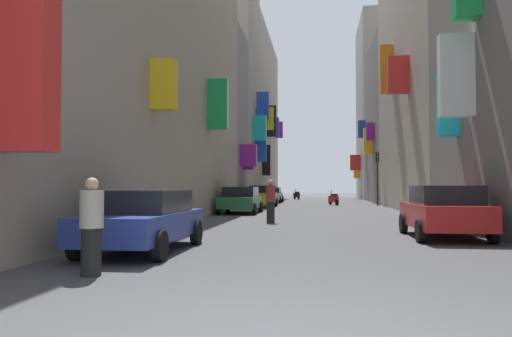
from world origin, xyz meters
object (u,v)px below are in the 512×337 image
pedestrian_crossing (91,227)px  traffic_light_near_corner (377,169)px  parked_car_red (444,211)px  scooter_red (334,199)px  scooter_black (297,195)px  pedestrian_near_left (271,201)px  parked_car_silver (272,195)px  scooter_green (275,197)px  parked_car_blue (145,219)px  parked_car_green (241,199)px  parked_car_yellow (262,196)px

pedestrian_crossing → traffic_light_near_corner: (7.94, 30.29, 1.95)m
parked_car_red → scooter_red: (-2.35, 24.34, -0.30)m
scooter_black → pedestrian_near_left: bearing=-89.1°
parked_car_red → pedestrian_crossing: size_ratio=2.49×
parked_car_red → traffic_light_near_corner: 23.63m
parked_car_silver → scooter_green: (-0.03, 3.84, -0.25)m
scooter_black → scooter_green: bearing=-102.3°
scooter_green → scooter_black: bearing=77.7°
scooter_black → scooter_green: same height
parked_car_blue → pedestrian_crossing: bearing=-85.9°
scooter_green → pedestrian_near_left: 27.70m
parked_car_silver → pedestrian_near_left: 23.87m
parked_car_red → parked_car_silver: size_ratio=0.97×
parked_car_green → pedestrian_crossing: bearing=-88.4°
parked_car_red → traffic_light_near_corner: size_ratio=0.98×
scooter_red → pedestrian_crossing: bearing=-98.6°
parked_car_red → scooter_black: size_ratio=2.32×
scooter_red → pedestrian_crossing: pedestrian_crossing is taller
scooter_green → traffic_light_near_corner: 12.76m
parked_car_red → scooter_red: size_ratio=2.31×
parked_car_green → parked_car_red: bearing=-57.3°
parked_car_green → traffic_light_near_corner: size_ratio=1.01×
parked_car_silver → parked_car_green: 17.14m
parked_car_green → parked_car_yellow: bearing=88.1°
parked_car_yellow → traffic_light_near_corner: 9.30m
scooter_red → parked_car_silver: bearing=138.4°
scooter_black → pedestrian_crossing: (-1.16, -47.27, 0.32)m
parked_car_blue → parked_car_green: (-0.30, 15.53, 0.02)m
pedestrian_crossing → pedestrian_near_left: pedestrian_near_left is taller
parked_car_silver → scooter_red: size_ratio=2.38×
scooter_red → pedestrian_crossing: 31.46m
pedestrian_near_left → traffic_light_near_corner: 19.44m
parked_car_yellow → parked_car_blue: bearing=-89.9°
scooter_green → pedestrian_crossing: size_ratio=1.23×
scooter_black → pedestrian_near_left: size_ratio=1.00×
parked_car_blue → scooter_green: bearing=90.5°
parked_car_green → traffic_light_near_corner: traffic_light_near_corner is taller
parked_car_silver → parked_car_green: size_ratio=1.00×
parked_car_blue → scooter_red: size_ratio=2.54×
parked_car_red → parked_car_yellow: size_ratio=0.97×
parked_car_blue → parked_car_silver: bearing=90.5°
parked_car_red → parked_car_blue: bearing=-153.1°
scooter_red → parked_car_red: bearing=-84.5°
parked_car_silver → parked_car_red: bearing=-75.4°
scooter_red → parked_car_yellow: bearing=-136.5°
parked_car_yellow → pedestrian_near_left: (2.00, -14.42, 0.07)m
parked_car_silver → parked_car_blue: parked_car_blue is taller
parked_car_green → scooter_red: bearing=67.3°
parked_car_blue → pedestrian_crossing: 3.07m
parked_car_yellow → parked_car_green: bearing=-91.9°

